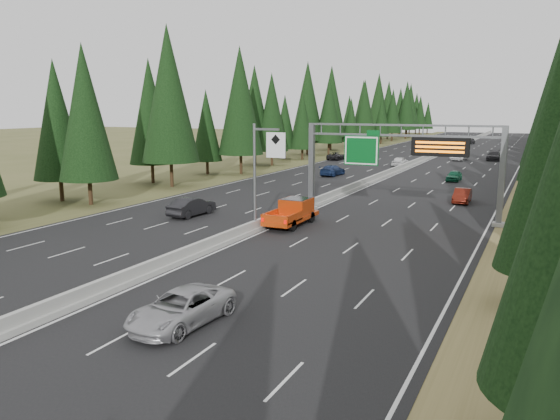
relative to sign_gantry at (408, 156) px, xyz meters
The scene contains 18 objects.
road 46.29m from the sign_gantry, 101.18° to the left, with size 32.00×260.00×0.08m, color black.
shoulder_right 46.28m from the sign_gantry, 78.86° to the left, with size 3.60×260.00×0.06m, color olive.
shoulder_left 52.70m from the sign_gantry, 120.63° to the left, with size 3.60×260.00×0.06m, color #4B4F25.
median_barrier 46.25m from the sign_gantry, 101.18° to the left, with size 0.70×260.00×0.85m.
sign_gantry is the anchor object (origin of this frame).
hov_sign_pole 12.96m from the sign_gantry, 130.04° to the right, with size 2.80×0.50×8.00m.
tree_row_left 48.69m from the sign_gantry, 129.71° to the left, with size 11.74×244.82×18.77m.
silver_minivan 27.44m from the sign_gantry, 96.86° to the right, with size 2.44×5.30×1.47m, color #9F9EA3.
red_pickup 10.48m from the sign_gantry, 140.15° to the right, with size 2.21×6.17×2.01m.
car_ahead_green 26.90m from the sign_gantry, 90.06° to the left, with size 1.56×3.87×1.32m, color #176441.
car_ahead_dkred 11.52m from the sign_gantry, 72.54° to the left, with size 1.47×4.21×1.39m, color #5B170D.
car_ahead_dkgrey 58.77m from the sign_gantry, 88.09° to the left, with size 2.24×5.52×1.60m, color black.
car_ahead_white 55.92m from the sign_gantry, 93.69° to the left, with size 2.32×5.03×1.40m, color white.
car_ahead_far 104.30m from the sign_gantry, 94.08° to the left, with size 1.76×4.37×1.49m, color black.
car_onc_near 18.61m from the sign_gantry, 157.78° to the right, with size 1.69×4.84×1.60m, color black.
car_onc_blue 30.00m from the sign_gantry, 122.36° to the left, with size 2.06×5.06×1.47m, color navy.
car_onc_white 42.58m from the sign_gantry, 104.24° to the left, with size 1.81×4.51×1.54m, color white.
car_onc_far 52.86m from the sign_gantry, 116.40° to the left, with size 2.24×4.86×1.35m, color black.
Camera 1 is at (19.08, -9.94, 9.17)m, focal length 35.00 mm.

